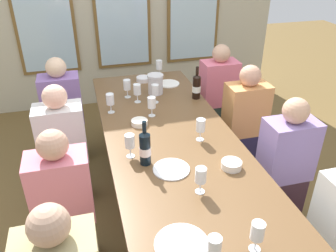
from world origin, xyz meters
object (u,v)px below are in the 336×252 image
(tasting_bowl_0, at_px, (139,122))
(seated_person_5, at_px, (244,125))
(seated_person_0, at_px, (64,114))
(seated_person_1, at_px, (218,97))
(tasting_bowl_1, at_px, (143,79))
(wine_glass_10, at_px, (127,85))
(wine_glass_1, at_px, (201,176))
(wine_bottle_1, at_px, (197,87))
(wine_glass_4, at_px, (110,100))
(wine_bottle_0, at_px, (145,148))
(wine_glass_8, at_px, (152,103))
(tasting_bowl_2, at_px, (231,165))
(wine_glass_3, at_px, (137,90))
(seated_person_4, at_px, (64,150))
(white_plate_2, at_px, (182,244))
(seated_person_6, at_px, (65,207))
(wine_glass_2, at_px, (214,247))
(wine_glass_9, at_px, (201,126))
(seated_person_7, at_px, (284,167))
(white_plate_1, at_px, (171,169))
(metal_pitcher, at_px, (155,84))
(wine_glass_7, at_px, (155,90))
(white_plate_0, at_px, (169,84))
(wine_glass_5, at_px, (130,142))
(wine_glass_6, at_px, (159,65))
(wine_glass_0, at_px, (257,232))

(tasting_bowl_0, relative_size, seated_person_5, 0.12)
(seated_person_0, bearing_deg, seated_person_5, -21.82)
(seated_person_0, relative_size, seated_person_1, 1.00)
(tasting_bowl_1, relative_size, wine_glass_10, 0.84)
(tasting_bowl_1, height_order, wine_glass_1, wine_glass_1)
(wine_bottle_1, distance_m, seated_person_1, 0.66)
(tasting_bowl_1, bearing_deg, wine_glass_4, -122.91)
(wine_bottle_0, height_order, wine_glass_8, wine_bottle_0)
(wine_glass_4, bearing_deg, wine_bottle_0, -80.64)
(tasting_bowl_2, distance_m, seated_person_0, 1.89)
(wine_glass_1, height_order, wine_glass_10, same)
(wine_bottle_1, distance_m, tasting_bowl_2, 1.12)
(wine_glass_3, distance_m, seated_person_4, 0.83)
(white_plate_2, relative_size, tasting_bowl_0, 2.09)
(tasting_bowl_1, bearing_deg, seated_person_6, -119.13)
(wine_glass_10, distance_m, seated_person_4, 0.83)
(wine_glass_2, bearing_deg, seated_person_1, 66.83)
(wine_glass_9, height_order, wine_glass_10, same)
(wine_glass_2, bearing_deg, wine_glass_8, 88.03)
(wine_glass_4, distance_m, seated_person_7, 1.52)
(tasting_bowl_0, bearing_deg, white_plate_1, -82.38)
(metal_pitcher, distance_m, wine_glass_7, 0.21)
(tasting_bowl_0, height_order, wine_glass_1, wine_glass_1)
(seated_person_5, bearing_deg, wine_glass_3, 162.14)
(wine_bottle_0, relative_size, seated_person_1, 0.29)
(wine_glass_7, bearing_deg, white_plate_0, 59.28)
(wine_glass_2, bearing_deg, wine_glass_7, 85.46)
(white_plate_0, relative_size, tasting_bowl_0, 1.68)
(tasting_bowl_2, height_order, wine_glass_4, wine_glass_4)
(wine_glass_3, bearing_deg, white_plate_0, 41.03)
(wine_glass_4, height_order, seated_person_0, seated_person_0)
(wine_glass_10, relative_size, seated_person_6, 0.16)
(wine_glass_7, height_order, wine_glass_8, same)
(metal_pitcher, height_order, wine_glass_5, metal_pitcher)
(wine_bottle_0, bearing_deg, seated_person_6, -174.53)
(wine_glass_1, xyz_separation_m, seated_person_0, (-0.82, 1.69, -0.33))
(wine_glass_6, xyz_separation_m, wine_glass_8, (-0.28, -0.89, 0.00))
(wine_glass_10, xyz_separation_m, seated_person_6, (-0.62, -1.15, -0.34))
(tasting_bowl_0, xyz_separation_m, seated_person_4, (-0.63, 0.11, -0.23))
(seated_person_0, bearing_deg, wine_glass_6, 12.90)
(seated_person_5, bearing_deg, wine_glass_6, 123.96)
(white_plate_1, relative_size, tasting_bowl_1, 1.68)
(white_plate_1, bearing_deg, seated_person_7, 4.89)
(wine_glass_10, bearing_deg, seated_person_1, 11.87)
(tasting_bowl_2, height_order, wine_glass_3, wine_glass_3)
(tasting_bowl_0, relative_size, seated_person_7, 0.12)
(seated_person_4, height_order, seated_person_6, same)
(wine_glass_0, xyz_separation_m, seated_person_1, (0.70, 2.16, -0.33))
(tasting_bowl_2, bearing_deg, wine_glass_10, 110.60)
(seated_person_0, height_order, seated_person_7, same)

